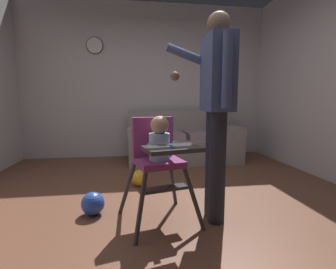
{
  "coord_description": "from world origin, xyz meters",
  "views": [
    {
      "loc": [
        -0.29,
        -2.2,
        1.01
      ],
      "look_at": [
        0.02,
        -0.14,
        0.74
      ],
      "focal_mm": 26.61,
      "sensor_mm": 36.0,
      "label": 1
    }
  ],
  "objects_px": {
    "wall_clock": "(95,46)",
    "toy_ball_second": "(93,204)",
    "high_chair": "(159,150)",
    "adult_standing": "(216,106)",
    "couch": "(183,141)",
    "toy_ball": "(139,178)"
  },
  "relations": [
    {
      "from": "toy_ball_second",
      "to": "wall_clock",
      "type": "xyz_separation_m",
      "value": [
        -0.25,
        2.43,
        1.88
      ]
    },
    {
      "from": "adult_standing",
      "to": "toy_ball_second",
      "type": "bearing_deg",
      "value": -9.22
    },
    {
      "from": "adult_standing",
      "to": "wall_clock",
      "type": "height_order",
      "value": "wall_clock"
    },
    {
      "from": "couch",
      "to": "high_chair",
      "type": "relative_size",
      "value": 2.06
    },
    {
      "from": "wall_clock",
      "to": "toy_ball_second",
      "type": "bearing_deg",
      "value": -84.02
    },
    {
      "from": "couch",
      "to": "high_chair",
      "type": "height_order",
      "value": "high_chair"
    },
    {
      "from": "adult_standing",
      "to": "toy_ball",
      "type": "bearing_deg",
      "value": -54.07
    },
    {
      "from": "high_chair",
      "to": "adult_standing",
      "type": "bearing_deg",
      "value": 73.31
    },
    {
      "from": "high_chair",
      "to": "wall_clock",
      "type": "distance_m",
      "value": 3.08
    },
    {
      "from": "high_chair",
      "to": "adult_standing",
      "type": "height_order",
      "value": "adult_standing"
    },
    {
      "from": "toy_ball_second",
      "to": "wall_clock",
      "type": "relative_size",
      "value": 0.71
    },
    {
      "from": "high_chair",
      "to": "couch",
      "type": "bearing_deg",
      "value": 149.48
    },
    {
      "from": "toy_ball",
      "to": "toy_ball_second",
      "type": "height_order",
      "value": "toy_ball_second"
    },
    {
      "from": "high_chair",
      "to": "toy_ball_second",
      "type": "height_order",
      "value": "high_chair"
    },
    {
      "from": "couch",
      "to": "wall_clock",
      "type": "height_order",
      "value": "wall_clock"
    },
    {
      "from": "adult_standing",
      "to": "toy_ball_second",
      "type": "relative_size",
      "value": 8.29
    },
    {
      "from": "high_chair",
      "to": "adult_standing",
      "type": "xyz_separation_m",
      "value": [
        0.48,
        -0.03,
        0.36
      ]
    },
    {
      "from": "high_chair",
      "to": "adult_standing",
      "type": "distance_m",
      "value": 0.6
    },
    {
      "from": "high_chair",
      "to": "adult_standing",
      "type": "relative_size",
      "value": 0.53
    },
    {
      "from": "couch",
      "to": "toy_ball_second",
      "type": "bearing_deg",
      "value": -32.35
    },
    {
      "from": "toy_ball",
      "to": "wall_clock",
      "type": "distance_m",
      "value": 2.64
    },
    {
      "from": "couch",
      "to": "adult_standing",
      "type": "xyz_separation_m",
      "value": [
        -0.19,
        -2.18,
        0.65
      ]
    }
  ]
}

